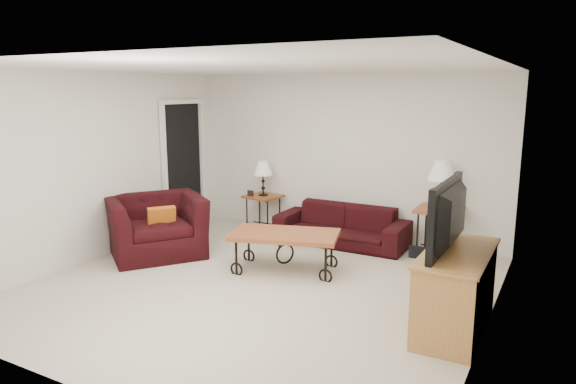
# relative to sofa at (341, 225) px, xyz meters

# --- Properties ---
(ground) EXTENTS (5.00, 5.00, 0.00)m
(ground) POSITION_rel_sofa_xyz_m (-0.18, -2.02, -0.28)
(ground) COLOR #BBB6A0
(ground) RESTS_ON ground
(wall_back) EXTENTS (5.00, 0.02, 2.50)m
(wall_back) POSITION_rel_sofa_xyz_m (-0.18, 0.48, 0.97)
(wall_back) COLOR silver
(wall_back) RESTS_ON ground
(wall_front) EXTENTS (5.00, 0.02, 2.50)m
(wall_front) POSITION_rel_sofa_xyz_m (-0.18, -4.52, 0.97)
(wall_front) COLOR silver
(wall_front) RESTS_ON ground
(wall_left) EXTENTS (0.02, 5.00, 2.50)m
(wall_left) POSITION_rel_sofa_xyz_m (-2.68, -2.02, 0.97)
(wall_left) COLOR silver
(wall_left) RESTS_ON ground
(wall_right) EXTENTS (0.02, 5.00, 2.50)m
(wall_right) POSITION_rel_sofa_xyz_m (2.32, -2.02, 0.97)
(wall_right) COLOR silver
(wall_right) RESTS_ON ground
(ceiling) EXTENTS (5.00, 5.00, 0.00)m
(ceiling) POSITION_rel_sofa_xyz_m (-0.18, -2.02, 2.22)
(ceiling) COLOR white
(ceiling) RESTS_ON wall_back
(doorway) EXTENTS (0.08, 0.94, 2.04)m
(doorway) POSITION_rel_sofa_xyz_m (-2.65, -0.37, 0.74)
(doorway) COLOR black
(doorway) RESTS_ON ground
(sofa) EXTENTS (1.95, 0.76, 0.57)m
(sofa) POSITION_rel_sofa_xyz_m (0.00, 0.00, 0.00)
(sofa) COLOR black
(sofa) RESTS_ON ground
(side_table_left) EXTENTS (0.60, 0.60, 0.56)m
(side_table_left) POSITION_rel_sofa_xyz_m (-1.46, 0.18, -0.00)
(side_table_left) COLOR brown
(side_table_left) RESTS_ON ground
(side_table_right) EXTENTS (0.61, 0.61, 0.66)m
(side_table_right) POSITION_rel_sofa_xyz_m (1.38, 0.18, 0.04)
(side_table_right) COLOR brown
(side_table_right) RESTS_ON ground
(lamp_left) EXTENTS (0.37, 0.37, 0.56)m
(lamp_left) POSITION_rel_sofa_xyz_m (-1.46, 0.18, 0.56)
(lamp_left) COLOR black
(lamp_left) RESTS_ON side_table_left
(lamp_right) EXTENTS (0.38, 0.38, 0.66)m
(lamp_right) POSITION_rel_sofa_xyz_m (1.38, 0.18, 0.70)
(lamp_right) COLOR black
(lamp_right) RESTS_ON side_table_right
(photo_frame_left) EXTENTS (0.11, 0.02, 0.09)m
(photo_frame_left) POSITION_rel_sofa_xyz_m (-1.61, 0.03, 0.32)
(photo_frame_left) COLOR black
(photo_frame_left) RESTS_ON side_table_left
(photo_frame_right) EXTENTS (0.13, 0.04, 0.11)m
(photo_frame_right) POSITION_rel_sofa_xyz_m (1.53, 0.03, 0.43)
(photo_frame_right) COLOR black
(photo_frame_right) RESTS_ON side_table_right
(coffee_table) EXTENTS (1.48, 1.07, 0.50)m
(coffee_table) POSITION_rel_sofa_xyz_m (-0.17, -1.42, -0.04)
(coffee_table) COLOR brown
(coffee_table) RESTS_ON ground
(armchair) EXTENTS (1.63, 1.66, 0.82)m
(armchair) POSITION_rel_sofa_xyz_m (-2.05, -1.69, 0.12)
(armchair) COLOR black
(armchair) RESTS_ON ground
(throw_pillow) EXTENTS (0.30, 0.36, 0.37)m
(throw_pillow) POSITION_rel_sofa_xyz_m (-1.90, -1.74, 0.24)
(throw_pillow) COLOR #BB5D17
(throw_pillow) RESTS_ON armchair
(tv_stand) EXTENTS (0.54, 1.30, 0.78)m
(tv_stand) POSITION_rel_sofa_xyz_m (2.05, -2.08, 0.10)
(tv_stand) COLOR #C68049
(tv_stand) RESTS_ON ground
(television) EXTENTS (0.15, 1.16, 0.67)m
(television) POSITION_rel_sofa_xyz_m (2.03, -2.08, 0.83)
(television) COLOR black
(television) RESTS_ON tv_stand
(backpack) EXTENTS (0.43, 0.36, 0.49)m
(backpack) POSITION_rel_sofa_xyz_m (1.29, -0.36, -0.04)
(backpack) COLOR black
(backpack) RESTS_ON ground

